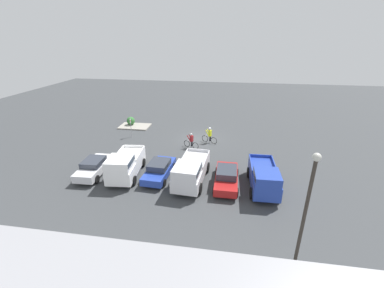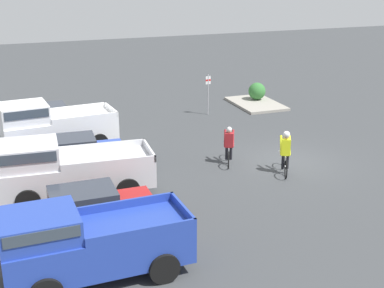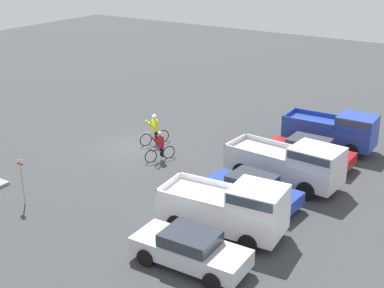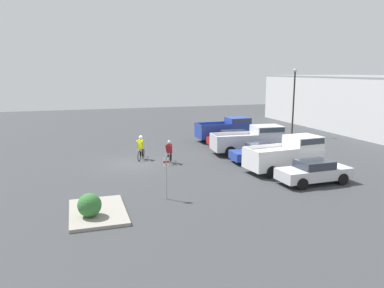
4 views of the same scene
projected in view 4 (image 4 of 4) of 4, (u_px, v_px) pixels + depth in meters
ground_plane at (134, 163)px, 26.57m from camera, size 80.00×80.00×0.00m
pickup_truck_0 at (226, 129)px, 34.87m from camera, size 2.23×5.03×2.16m
sedan_0 at (235, 139)px, 32.21m from camera, size 1.91×4.60×1.41m
pickup_truck_1 at (253, 139)px, 29.56m from camera, size 2.54×5.71×2.19m
sedan_1 at (261, 153)px, 26.85m from camera, size 2.09×4.48×1.36m
pickup_truck_2 at (289, 154)px, 24.33m from camera, size 2.59×5.21×2.26m
sedan_2 at (314, 172)px, 21.74m from camera, size 2.01×4.39×1.37m
cyclist_0 at (169, 152)px, 26.53m from camera, size 1.68×0.80×1.66m
cyclist_1 at (141, 147)px, 27.66m from camera, size 1.75×0.83×1.81m
fire_lane_sign at (166, 173)px, 18.88m from camera, size 0.06×0.30×2.29m
lamppost at (294, 97)px, 37.27m from camera, size 0.36×0.36×6.67m
curb_island at (98, 212)px, 17.21m from camera, size 3.82×2.51×0.15m
shrub at (90, 205)px, 16.40m from camera, size 1.05×1.05×1.05m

